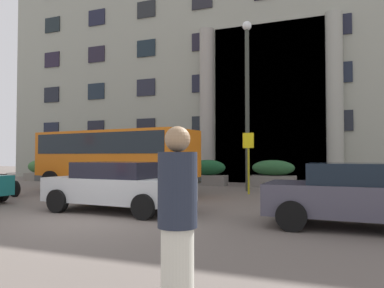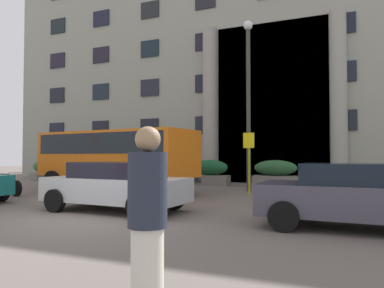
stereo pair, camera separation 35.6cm
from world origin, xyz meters
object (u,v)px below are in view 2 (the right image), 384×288
object	(u,v)px
parked_estate_mid	(356,195)
scooter_by_planter	(5,183)
pedestrian_woman_dark_dress	(147,224)
hedge_planter_entrance_left	(210,173)
motorcycle_near_kerb	(138,189)
bus_stop_sign	(249,156)
hedge_planter_west	(44,170)
motorcycle_far_end	(344,197)
orange_minibus	(116,156)
lamppost_plaza_centre	(248,91)
parked_hatchback_near	(116,185)
hedge_planter_east	(105,170)
hedge_planter_entrance_right	(275,174)

from	to	relation	value
parked_estate_mid	scooter_by_planter	world-z (taller)	parked_estate_mid
parked_estate_mid	pedestrian_woman_dark_dress	xyz separation A→B (m)	(-1.84, -5.43, 0.20)
hedge_planter_entrance_left	motorcycle_near_kerb	size ratio (longest dim) A/B	1.03
bus_stop_sign	pedestrian_woman_dark_dress	xyz separation A→B (m)	(1.89, -11.30, -0.60)
hedge_planter_west	motorcycle_far_end	distance (m)	18.61
orange_minibus	lamppost_plaza_centre	world-z (taller)	lamppost_plaza_centre
hedge_planter_entrance_left	pedestrian_woman_dark_dress	distance (m)	15.60
motorcycle_near_kerb	scooter_by_planter	size ratio (longest dim) A/B	0.96
lamppost_plaza_centre	motorcycle_far_end	bearing A→B (deg)	-53.13
hedge_planter_entrance_left	pedestrian_woman_dark_dress	bearing A→B (deg)	-71.96
orange_minibus	hedge_planter_west	distance (m)	9.78
orange_minibus	parked_estate_mid	bearing A→B (deg)	-19.08
orange_minibus	parked_hatchback_near	bearing A→B (deg)	-48.57
orange_minibus	hedge_planter_east	distance (m)	7.02
hedge_planter_east	hedge_planter_west	bearing A→B (deg)	-170.19
bus_stop_sign	motorcycle_far_end	size ratio (longest dim) A/B	1.27
pedestrian_woman_dark_dress	lamppost_plaza_centre	bearing A→B (deg)	-161.89
lamppost_plaza_centre	hedge_planter_entrance_right	bearing A→B (deg)	73.83
hedge_planter_entrance_left	parked_hatchback_near	world-z (taller)	parked_hatchback_near
parked_estate_mid	hedge_planter_entrance_right	bearing A→B (deg)	110.25
hedge_planter_east	motorcycle_near_kerb	size ratio (longest dim) A/B	1.04
hedge_planter_entrance_left	parked_estate_mid	distance (m)	11.52
parked_estate_mid	motorcycle_near_kerb	bearing A→B (deg)	164.79
pedestrian_woman_dark_dress	parked_estate_mid	bearing A→B (deg)	169.42
hedge_planter_entrance_right	lamppost_plaza_centre	distance (m)	4.46
motorcycle_far_end	scooter_by_planter	xyz separation A→B (m)	(-12.09, -0.12, 0.00)
parked_estate_mid	pedestrian_woman_dark_dress	world-z (taller)	pedestrian_woman_dark_dress
orange_minibus	bus_stop_sign	size ratio (longest dim) A/B	2.87
hedge_planter_entrance_left	lamppost_plaza_centre	bearing A→B (deg)	-41.77
motorcycle_near_kerb	motorcycle_far_end	world-z (taller)	same
hedge_planter_east	lamppost_plaza_centre	xyz separation A→B (m)	(9.39, -2.64, 3.63)
parked_hatchback_near	hedge_planter_west	bearing A→B (deg)	145.42
motorcycle_far_end	lamppost_plaza_centre	distance (m)	7.39
hedge_planter_entrance_right	hedge_planter_entrance_left	size ratio (longest dim) A/B	1.08
motorcycle_near_kerb	hedge_planter_entrance_right	bearing A→B (deg)	73.98
hedge_planter_east	scooter_by_planter	size ratio (longest dim) A/B	1.00
hedge_planter_entrance_left	parked_hatchback_near	xyz separation A→B (m)	(0.60, -9.22, 0.07)
parked_hatchback_near	pedestrian_woman_dark_dress	distance (m)	7.03
motorcycle_far_end	hedge_planter_east	bearing A→B (deg)	149.37
orange_minibus	parked_estate_mid	xyz separation A→B (m)	(8.95, -4.35, -0.81)
parked_hatchback_near	parked_estate_mid	size ratio (longest dim) A/B	1.03
hedge_planter_entrance_right	hedge_planter_west	xyz separation A→B (m)	(-14.17, -0.48, -0.03)
motorcycle_near_kerb	parked_hatchback_near	bearing A→B (deg)	-74.52
bus_stop_sign	hedge_planter_entrance_right	xyz separation A→B (m)	(0.39, 3.61, -0.88)
hedge_planter_east	hedge_planter_entrance_left	size ratio (longest dim) A/B	1.02
hedge_planter_entrance_right	hedge_planter_entrance_left	distance (m)	3.33
hedge_planter_west	motorcycle_far_end	world-z (taller)	hedge_planter_west
scooter_by_planter	motorcycle_far_end	bearing A→B (deg)	10.47
parked_estate_mid	lamppost_plaza_centre	size ratio (longest dim) A/B	0.54
pedestrian_woman_dark_dress	lamppost_plaza_centre	distance (m)	13.12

